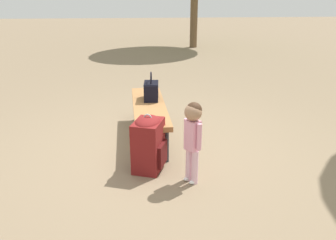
{
  "coord_description": "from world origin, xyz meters",
  "views": [
    {
      "loc": [
        3.84,
        -0.22,
        1.83
      ],
      "look_at": [
        0.16,
        0.07,
        0.45
      ],
      "focal_mm": 38.14,
      "sensor_mm": 36.0,
      "label": 1
    }
  ],
  "objects_px": {
    "park_bench": "(149,109)",
    "child_standing": "(193,131)",
    "backpack_large": "(148,142)",
    "handbag": "(151,90)"
  },
  "relations": [
    {
      "from": "park_bench",
      "to": "child_standing",
      "type": "xyz_separation_m",
      "value": [
        1.15,
        0.38,
        0.16
      ]
    },
    {
      "from": "park_bench",
      "to": "backpack_large",
      "type": "relative_size",
      "value": 2.59
    },
    {
      "from": "handbag",
      "to": "child_standing",
      "type": "bearing_deg",
      "value": 14.21
    },
    {
      "from": "handbag",
      "to": "park_bench",
      "type": "bearing_deg",
      "value": -9.03
    },
    {
      "from": "backpack_large",
      "to": "park_bench",
      "type": "bearing_deg",
      "value": 177.51
    },
    {
      "from": "child_standing",
      "to": "backpack_large",
      "type": "relative_size",
      "value": 1.33
    },
    {
      "from": "backpack_large",
      "to": "child_standing",
      "type": "bearing_deg",
      "value": 54.23
    },
    {
      "from": "park_bench",
      "to": "backpack_large",
      "type": "height_order",
      "value": "backpack_large"
    },
    {
      "from": "park_bench",
      "to": "child_standing",
      "type": "height_order",
      "value": "child_standing"
    },
    {
      "from": "handbag",
      "to": "child_standing",
      "type": "height_order",
      "value": "child_standing"
    }
  ]
}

